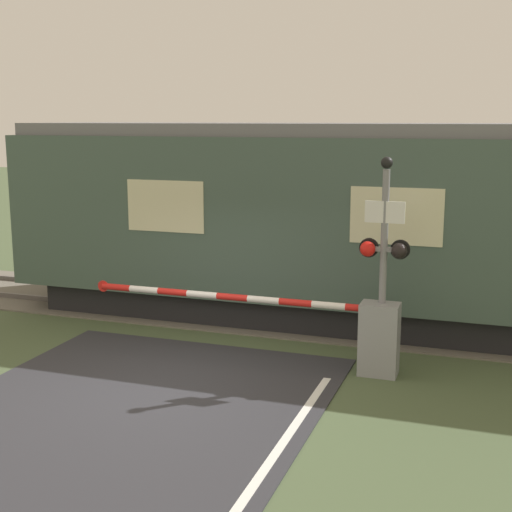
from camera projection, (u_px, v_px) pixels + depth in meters
The scene contains 5 objects.
ground_plane at pixel (163, 384), 10.80m from camera, with size 80.00×80.00×0.00m, color #475638.
track_bed at pixel (256, 311), 14.79m from camera, with size 36.00×3.20×0.13m.
train at pixel (407, 225), 13.45m from camera, with size 15.63×3.04×3.87m.
crossing_barrier at pixel (354, 332), 11.23m from camera, with size 5.30×0.44×1.15m.
signal_post at pixel (384, 253), 10.91m from camera, with size 0.78×0.26×3.40m.
Camera 1 is at (4.67, -9.21, 3.96)m, focal length 50.00 mm.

